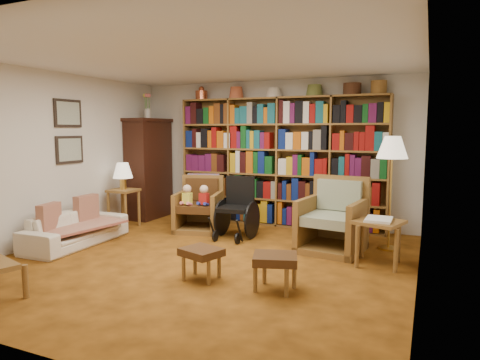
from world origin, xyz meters
The scene contains 22 objects.
floor centered at (0.00, 0.00, 0.00)m, with size 5.00×5.00×0.00m, color #9A5A17.
ceiling centered at (0.00, 0.00, 2.50)m, with size 5.00×5.00×0.00m, color silver.
wall_back centered at (0.00, 2.50, 1.25)m, with size 5.00×5.00×0.00m, color silver.
wall_front centered at (0.00, -2.50, 1.25)m, with size 5.00×5.00×0.00m, color silver.
wall_left centered at (-2.50, 0.00, 1.25)m, with size 5.00×5.00×0.00m, color silver.
wall_right centered at (2.50, 0.00, 1.25)m, with size 5.00×5.00×0.00m, color silver.
bookshelf centered at (0.20, 2.33, 1.17)m, with size 3.60×0.30×2.42m.
curio_cabinet centered at (-2.25, 2.00, 0.95)m, with size 0.50×0.95×2.40m.
framed_pictures centered at (-2.48, 0.30, 1.62)m, with size 0.03×0.52×0.97m.
sofa centered at (-2.05, -0.06, 0.23)m, with size 0.63×1.61×0.47m, color silver.
sofa_throw centered at (-2.00, -0.06, 0.30)m, with size 0.68×1.26×0.04m, color beige.
cushion_left centered at (-2.18, 0.29, 0.45)m, with size 0.13×0.41×0.41m, color maroon.
cushion_right centered at (-2.18, -0.41, 0.45)m, with size 0.12×0.39×0.39m, color maroon.
side_table_lamp centered at (-2.15, 1.12, 0.48)m, with size 0.44×0.44×0.65m.
table_lamp centered at (-2.15, 1.12, 0.96)m, with size 0.33×0.33×0.45m.
armchair_leather centered at (-0.86, 1.51, 0.37)m, with size 0.90×0.91×0.91m.
armchair_sage centered at (1.39, 1.21, 0.38)m, with size 0.91×0.94×1.00m.
wheelchair centered at (-0.12, 1.28, 0.43)m, with size 0.54×0.75×0.94m.
floor_lamp centered at (2.10, 1.51, 1.35)m, with size 0.42×0.42×1.57m.
side_table_papers centered at (2.04, 0.73, 0.47)m, with size 0.64×0.64×0.59m.
footstool_a centered at (0.31, -0.60, 0.29)m, with size 0.50×0.46×0.35m.
footstool_b centered at (1.16, -0.57, 0.31)m, with size 0.54×0.49×0.38m.
Camera 1 is at (2.56, -4.62, 1.65)m, focal length 32.00 mm.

